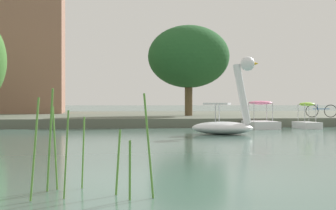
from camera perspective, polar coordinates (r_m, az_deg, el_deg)
name	(u,v)px	position (r m, az deg, el deg)	size (l,w,h in m)	color
ground_plane	(175,181)	(8.84, 0.76, -8.52)	(643.68, 643.68, 0.00)	#47665B
shore_bank_far	(117,117)	(40.52, -5.75, -1.34)	(123.43, 26.30, 0.50)	#5B6051
swan_boat	(226,118)	(22.04, 6.51, -1.46)	(3.02, 2.41, 3.32)	white
pedal_boat_pink	(260,121)	(27.45, 10.28, -1.76)	(1.49, 2.33, 1.47)	white
pedal_boat_lime	(307,121)	(28.24, 15.23, -1.68)	(1.03, 1.85, 1.39)	white
tree_sapling_by_fence	(189,57)	(34.46, 2.31, 5.40)	(6.54, 6.20, 6.08)	brown
bicycle_parked	(321,111)	(31.73, 16.73, -0.64)	(1.80, 0.44, 0.77)	black
reed_clump_foreground	(49,151)	(7.66, -13.17, -4.98)	(3.07, 1.27, 1.56)	#568E38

